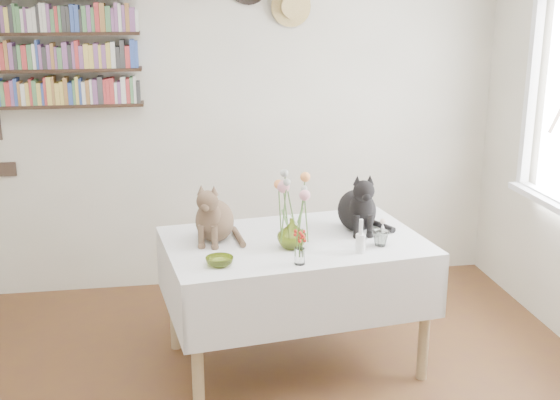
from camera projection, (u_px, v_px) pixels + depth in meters
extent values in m
cube|color=silver|center=(229.00, 120.00, 5.12)|extent=(4.04, 0.04, 2.54)
cube|color=white|center=(534.00, 93.00, 4.66)|extent=(0.06, 0.06, 1.20)
cube|color=white|center=(294.00, 245.00, 4.01)|extent=(1.57, 1.12, 0.06)
cylinder|color=tan|center=(197.00, 354.00, 3.58)|extent=(0.06, 0.06, 0.72)
cylinder|color=tan|center=(425.00, 321.00, 3.95)|extent=(0.06, 0.06, 0.72)
cylinder|color=tan|center=(174.00, 295.00, 4.30)|extent=(0.06, 0.06, 0.72)
cylinder|color=tan|center=(368.00, 272.00, 4.66)|extent=(0.06, 0.06, 0.72)
imported|color=#98AD35|center=(292.00, 233.00, 3.85)|extent=(0.21, 0.21, 0.17)
imported|color=#98AD35|center=(220.00, 261.00, 3.61)|extent=(0.18, 0.18, 0.05)
imported|color=white|center=(381.00, 238.00, 3.89)|extent=(0.10, 0.10, 0.09)
cylinder|color=white|center=(360.00, 243.00, 3.79)|extent=(0.05, 0.05, 0.11)
cylinder|color=white|center=(361.00, 227.00, 3.76)|extent=(0.02, 0.02, 0.08)
cylinder|color=white|center=(300.00, 256.00, 3.63)|extent=(0.05, 0.05, 0.09)
cone|color=white|center=(383.00, 230.00, 4.06)|extent=(0.06, 0.06, 0.08)
sphere|color=beige|center=(383.00, 221.00, 4.04)|extent=(0.03, 0.03, 0.03)
cylinder|color=#4C7233|center=(286.00, 213.00, 3.82)|extent=(0.01, 0.01, 0.30)
sphere|color=pink|center=(286.00, 187.00, 3.78)|extent=(0.07, 0.07, 0.07)
cylinder|color=#4C7233|center=(300.00, 218.00, 3.81)|extent=(0.01, 0.01, 0.26)
sphere|color=pink|center=(300.00, 195.00, 3.78)|extent=(0.06, 0.06, 0.06)
cylinder|color=#4C7233|center=(302.00, 208.00, 3.85)|extent=(0.01, 0.01, 0.34)
sphere|color=#F39048|center=(302.00, 178.00, 3.80)|extent=(0.06, 0.06, 0.06)
cylinder|color=#4C7233|center=(280.00, 211.00, 3.85)|extent=(0.01, 0.01, 0.31)
sphere|color=#F39048|center=(280.00, 184.00, 3.80)|extent=(0.05, 0.05, 0.05)
cylinder|color=#4C7233|center=(290.00, 205.00, 3.86)|extent=(0.01, 0.01, 0.37)
sphere|color=#999E93|center=(291.00, 172.00, 3.80)|extent=(0.04, 0.04, 0.04)
cylinder|color=#4C7233|center=(284.00, 213.00, 3.78)|extent=(0.01, 0.01, 0.33)
sphere|color=#999E93|center=(284.00, 183.00, 3.73)|extent=(0.04, 0.04, 0.04)
cylinder|color=#4C7233|center=(306.00, 216.00, 3.79)|extent=(0.01, 0.01, 0.29)
sphere|color=#999E93|center=(306.00, 190.00, 3.75)|extent=(0.04, 0.04, 0.04)
cube|color=black|center=(70.00, 105.00, 4.81)|extent=(1.00, 0.16, 0.02)
cube|color=black|center=(67.00, 70.00, 4.74)|extent=(1.00, 0.16, 0.02)
cube|color=black|center=(64.00, 34.00, 4.67)|extent=(1.00, 0.16, 0.02)
cylinder|color=tan|center=(291.00, 7.00, 4.91)|extent=(0.28, 0.02, 0.28)
cylinder|color=tan|center=(292.00, 7.00, 4.88)|extent=(0.16, 0.08, 0.16)
cube|color=#38281E|center=(3.00, 169.00, 4.92)|extent=(0.18, 0.02, 0.10)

